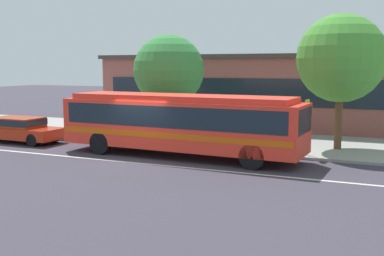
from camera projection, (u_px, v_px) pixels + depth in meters
ground_plane at (140, 159)px, 19.74m from camera, size 120.00×120.00×0.00m
sidewalk_slab at (199, 136)px, 25.65m from camera, size 60.00×8.00×0.12m
lane_stripe_center at (130, 162)px, 19.01m from camera, size 56.00×0.16×0.01m
transit_bus at (180, 121)px, 20.05m from camera, size 10.83×2.99×2.68m
sedan_behind_bus at (20, 128)px, 23.95m from camera, size 4.45×1.83×1.29m
pedestrian_waiting_near_sign at (259, 130)px, 20.56m from camera, size 0.45×0.45×1.65m
bus_stop_sign at (307, 120)px, 19.81m from camera, size 0.12×0.44×2.37m
street_tree_near_stop at (169, 71)px, 24.65m from camera, size 3.76×3.76×5.44m
street_tree_mid_block at (341, 59)px, 20.90m from camera, size 3.97×3.97×6.12m
station_building at (266, 91)px, 30.40m from camera, size 20.86×7.60×4.62m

